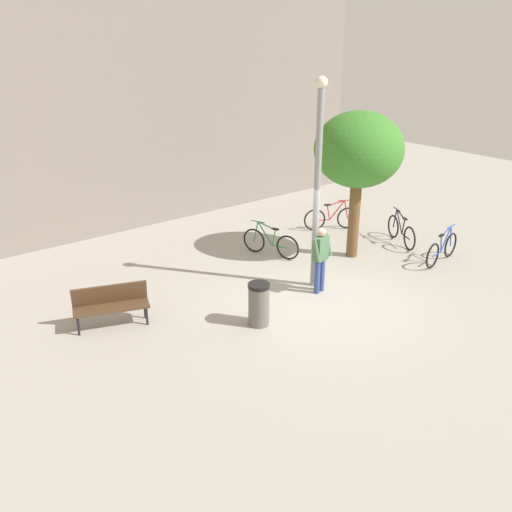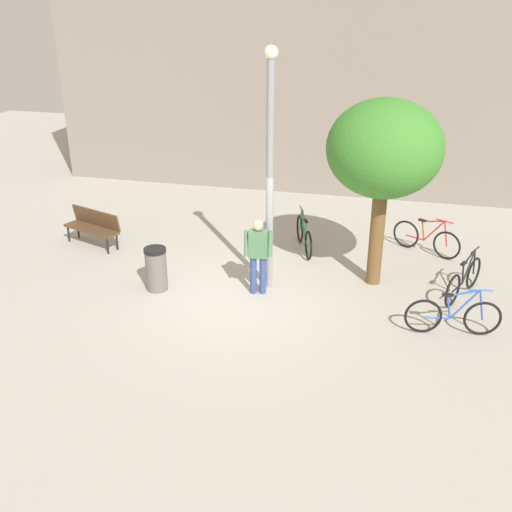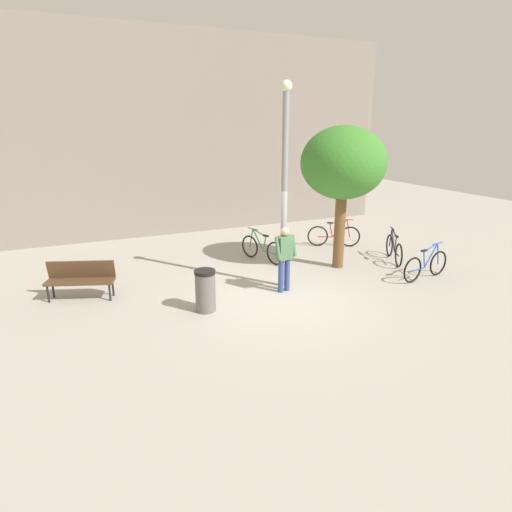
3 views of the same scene
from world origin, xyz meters
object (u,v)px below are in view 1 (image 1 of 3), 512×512
at_px(park_bench, 111,302).
at_px(bicycle_black, 401,231).
at_px(bicycle_green, 270,243).
at_px(plaza_tree, 359,151).
at_px(lamppost, 318,177).
at_px(bicycle_blue, 442,249).
at_px(bicycle_red, 331,218).
at_px(person_by_lamppost, 321,255).
at_px(trash_bin, 259,304).

height_order(park_bench, bicycle_black, bicycle_black).
xyz_separation_m(park_bench, bicycle_green, (5.28, 0.93, -0.16)).
xyz_separation_m(plaza_tree, bicycle_green, (-1.81, 1.46, -2.63)).
bearing_deg(plaza_tree, bicycle_black, -7.10).
distance_m(lamppost, bicycle_green, 3.29).
bearing_deg(bicycle_blue, bicycle_red, 96.19).
bearing_deg(person_by_lamppost, bicycle_red, 40.78).
height_order(bicycle_black, trash_bin, trash_bin).
bearing_deg(trash_bin, bicycle_green, 46.52).
xyz_separation_m(bicycle_black, bicycle_green, (-3.70, 1.69, 0.00)).
distance_m(bicycle_green, bicycle_red, 3.02).
height_order(person_by_lamppost, plaza_tree, plaza_tree).
relative_size(park_bench, plaza_tree, 0.41).
distance_m(person_by_lamppost, trash_bin, 2.26).
distance_m(lamppost, bicycle_black, 4.80).
distance_m(lamppost, park_bench, 5.50).
xyz_separation_m(lamppost, bicycle_red, (3.40, 2.70, -2.41)).
bearing_deg(person_by_lamppost, bicycle_black, 11.54).
bearing_deg(park_bench, plaza_tree, -4.22).
relative_size(lamppost, park_bench, 3.04).
bearing_deg(lamppost, park_bench, 165.46).
bearing_deg(bicycle_green, bicycle_black, -24.56).
height_order(lamppost, park_bench, lamppost).
bearing_deg(trash_bin, bicycle_blue, -3.86).
relative_size(bicycle_blue, trash_bin, 1.85).
distance_m(bicycle_black, trash_bin, 6.58).
xyz_separation_m(park_bench, bicycle_black, (8.98, -0.76, -0.16)).
bearing_deg(bicycle_black, person_by_lamppost, -168.46).
relative_size(plaza_tree, bicycle_blue, 2.26).
xyz_separation_m(person_by_lamppost, bicycle_green, (0.57, 2.57, -0.58)).
distance_m(plaza_tree, trash_bin, 5.42).
bearing_deg(trash_bin, bicycle_red, 30.72).
bearing_deg(bicycle_black, trash_bin, -169.33).
bearing_deg(lamppost, bicycle_blue, -16.52).
xyz_separation_m(bicycle_green, trash_bin, (-2.76, -2.91, 0.11)).
height_order(lamppost, trash_bin, lamppost).
distance_m(park_bench, trash_bin, 3.20).
height_order(park_bench, bicycle_blue, bicycle_blue).
bearing_deg(bicycle_blue, plaza_tree, 130.31).
xyz_separation_m(park_bench, bicycle_blue, (8.68, -2.39, -0.16)).
xyz_separation_m(lamppost, bicycle_green, (0.42, 2.19, -2.41)).
height_order(bicycle_blue, trash_bin, trash_bin).
bearing_deg(trash_bin, park_bench, 141.88).
bearing_deg(trash_bin, bicycle_black, 10.67).
xyz_separation_m(bicycle_black, bicycle_blue, (-0.31, -1.63, 0.00)).
bearing_deg(trash_bin, person_by_lamppost, 8.95).
xyz_separation_m(bicycle_black, trash_bin, (-6.46, -1.22, 0.11)).
xyz_separation_m(bicycle_blue, bicycle_red, (-0.42, 3.83, 0.00)).
bearing_deg(lamppost, trash_bin, -163.00).
distance_m(person_by_lamppost, bicycle_blue, 4.09).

